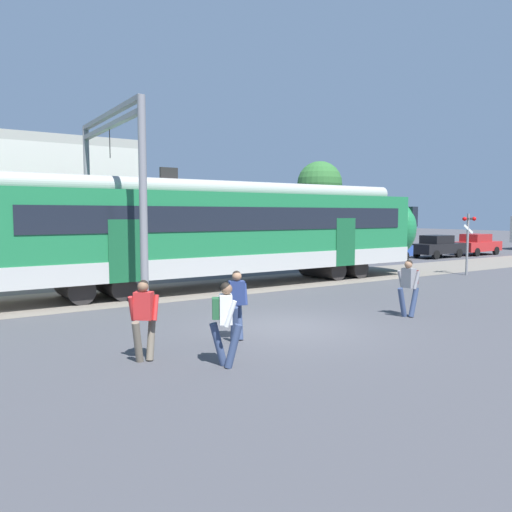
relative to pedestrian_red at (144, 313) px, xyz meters
The scene contains 11 objects.
ground_plane 4.36m from the pedestrian_red, 11.75° to the left, with size 160.00×160.00×0.00m, color #424247.
pedestrian_red is the anchor object (origin of this frame).
pedestrian_white 1.69m from the pedestrian_red, 46.31° to the right, with size 0.57×0.66×1.67m.
pedestrian_navy 2.43m from the pedestrian_red, ahead, with size 0.64×0.59×1.67m.
pedestrian_grey 7.97m from the pedestrian_red, ahead, with size 0.64×0.53×1.67m.
parked_car_blue 23.99m from the pedestrian_red, 31.64° to the left, with size 4.06×1.87×1.54m.
parked_car_black 28.38m from the pedestrian_red, 25.73° to the left, with size 4.02×1.79×1.54m.
parked_car_red 32.37m from the pedestrian_red, 22.28° to the left, with size 4.04×1.84×1.54m.
catenary_gantry 9.05m from the pedestrian_red, 77.15° to the left, with size 0.24×6.64×6.53m.
crossing_signal 19.08m from the pedestrian_red, 15.75° to the left, with size 0.96×0.21×3.00m.
street_tree_right 32.45m from the pedestrian_red, 43.59° to the left, with size 3.67×3.67×7.30m.
Camera 1 is at (-7.66, -10.39, 2.96)m, focal length 35.00 mm.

